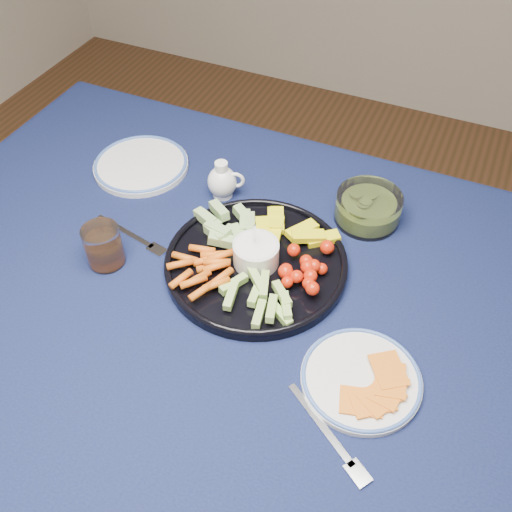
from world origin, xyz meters
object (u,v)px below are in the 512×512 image
at_px(side_plate_extra, 141,165).
at_px(dining_table, 284,351).
at_px(creamer_pitcher, 223,182).
at_px(cheese_plate, 361,378).
at_px(crudite_platter, 255,259).
at_px(juice_tumbler, 104,248).
at_px(pickle_bowl, 368,209).

bearing_deg(side_plate_extra, dining_table, -30.25).
bearing_deg(creamer_pitcher, cheese_plate, -38.31).
distance_m(crudite_platter, cheese_plate, 0.31).
xyz_separation_m(dining_table, creamer_pitcher, (-0.25, 0.26, 0.13)).
relative_size(dining_table, crudite_platter, 4.76).
relative_size(dining_table, creamer_pitcher, 19.13).
xyz_separation_m(crudite_platter, side_plate_extra, (-0.36, 0.17, -0.01)).
relative_size(dining_table, side_plate_extra, 7.74).
distance_m(dining_table, juice_tumbler, 0.39).
bearing_deg(pickle_bowl, cheese_plate, -74.69).
xyz_separation_m(creamer_pitcher, juice_tumbler, (-0.12, -0.27, -0.00)).
xyz_separation_m(crudite_platter, cheese_plate, (0.26, -0.16, -0.01)).
bearing_deg(creamer_pitcher, pickle_bowl, 9.85).
height_order(cheese_plate, juice_tumbler, juice_tumbler).
relative_size(pickle_bowl, side_plate_extra, 0.63).
bearing_deg(crudite_platter, side_plate_extra, 154.59).
distance_m(pickle_bowl, juice_tumbler, 0.53).
bearing_deg(dining_table, cheese_plate, -20.82).
distance_m(crudite_platter, side_plate_extra, 0.40).
bearing_deg(crudite_platter, pickle_bowl, 54.22).
bearing_deg(cheese_plate, dining_table, 159.18).
relative_size(creamer_pitcher, side_plate_extra, 0.40).
distance_m(crudite_platter, juice_tumbler, 0.29).
height_order(creamer_pitcher, cheese_plate, creamer_pitcher).
bearing_deg(pickle_bowl, juice_tumbler, -142.87).
height_order(crudite_platter, juice_tumbler, crudite_platter).
height_order(pickle_bowl, side_plate_extra, pickle_bowl).
distance_m(dining_table, cheese_plate, 0.19).
height_order(juice_tumbler, side_plate_extra, juice_tumbler).
relative_size(dining_table, pickle_bowl, 12.37).
bearing_deg(dining_table, side_plate_extra, 149.75).
relative_size(crudite_platter, pickle_bowl, 2.60).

